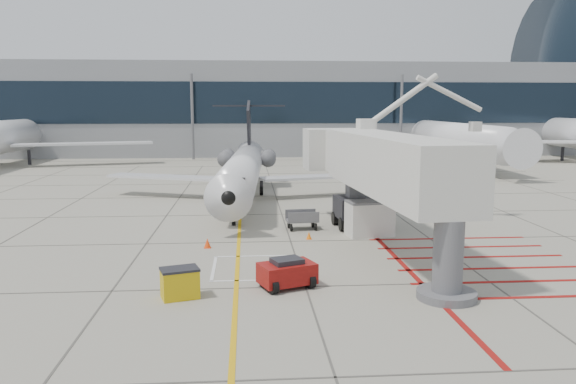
{
  "coord_description": "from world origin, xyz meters",
  "views": [
    {
      "loc": [
        -2.41,
        -26.57,
        7.51
      ],
      "look_at": [
        0.0,
        6.0,
        2.5
      ],
      "focal_mm": 35.0,
      "sensor_mm": 36.0,
      "label": 1
    }
  ],
  "objects": [
    {
      "name": "cone_nose",
      "position": [
        -4.56,
        2.88,
        0.26
      ],
      "size": [
        0.38,
        0.38,
        0.52
      ],
      "primitive_type": "cone",
      "color": "#FF410D",
      "rests_on": "ground_plane"
    },
    {
      "name": "terminal_glass_band",
      "position": [
        10.0,
        55.95,
        8.0
      ],
      "size": [
        180.0,
        0.1,
        6.0
      ],
      "primitive_type": "cube",
      "color": "black",
      "rests_on": "ground_plane"
    },
    {
      "name": "ground_power_unit",
      "position": [
        4.71,
        5.08,
        1.03
      ],
      "size": [
        2.81,
        1.91,
        2.06
      ],
      "primitive_type": null,
      "rotation": [
        0.0,
        0.0,
        0.16
      ],
      "color": "silver",
      "rests_on": "ground_plane"
    },
    {
      "name": "pushback_tug",
      "position": [
        -0.78,
        -3.99,
        0.66
      ],
      "size": [
        2.61,
        2.13,
        1.31
      ],
      "primitive_type": null,
      "rotation": [
        0.0,
        0.0,
        0.37
      ],
      "color": "maroon",
      "rests_on": "ground_plane"
    },
    {
      "name": "spill_bin",
      "position": [
        -5.09,
        -5.01,
        0.61
      ],
      "size": [
        1.63,
        1.33,
        1.23
      ],
      "primitive_type": null,
      "rotation": [
        0.0,
        0.0,
        0.31
      ],
      "color": "gold",
      "rests_on": "ground_plane"
    },
    {
      "name": "ground_plane",
      "position": [
        0.0,
        0.0,
        0.0
      ],
      "size": [
        260.0,
        260.0,
        0.0
      ],
      "primitive_type": "plane",
      "color": "gray",
      "rests_on": "ground"
    },
    {
      "name": "bg_aircraft_c",
      "position": [
        24.2,
        46.0,
        6.04
      ],
      "size": [
        36.24,
        40.27,
        12.08
      ],
      "primitive_type": null,
      "color": "silver",
      "rests_on": "ground_plane"
    },
    {
      "name": "jet_bridge",
      "position": [
        4.83,
        1.02,
        4.04
      ],
      "size": [
        11.17,
        20.93,
        8.09
      ],
      "primitive_type": null,
      "rotation": [
        0.0,
        0.0,
        0.08
      ],
      "color": "silver",
      "rests_on": "ground_plane"
    },
    {
      "name": "baggage_cart",
      "position": [
        0.95,
        7.09,
        0.61
      ],
      "size": [
        2.02,
        1.38,
        1.21
      ],
      "primitive_type": null,
      "rotation": [
        0.0,
        0.0,
        0.09
      ],
      "color": "#59595E",
      "rests_on": "ground_plane"
    },
    {
      "name": "terminal_building",
      "position": [
        10.0,
        70.0,
        7.0
      ],
      "size": [
        180.0,
        28.0,
        14.0
      ],
      "primitive_type": "cube",
      "color": "gray",
      "rests_on": "ground_plane"
    },
    {
      "name": "regional_jet",
      "position": [
        -2.9,
        15.54,
        3.93
      ],
      "size": [
        25.3,
        31.16,
        7.85
      ],
      "primitive_type": null,
      "rotation": [
        0.0,
        0.0,
        -0.05
      ],
      "color": "silver",
      "rests_on": "ground_plane"
    },
    {
      "name": "cone_side",
      "position": [
        1.09,
        4.46,
        0.21
      ],
      "size": [
        0.31,
        0.31,
        0.43
      ],
      "primitive_type": "cone",
      "color": "orange",
      "rests_on": "ground_plane"
    }
  ]
}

